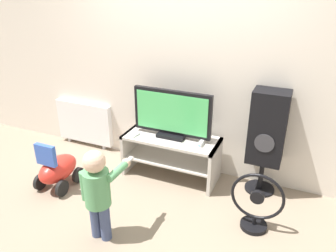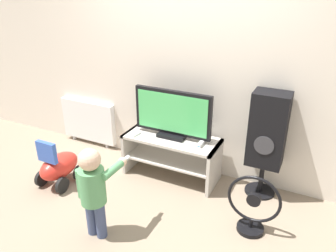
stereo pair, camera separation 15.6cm
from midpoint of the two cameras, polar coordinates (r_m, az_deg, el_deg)
The scene contains 11 objects.
ground_plane at distance 3.74m, azimuth 0.27°, elevation -10.25°, with size 16.00×16.00×0.00m, color gray.
wall_back at distance 3.66m, azimuth 4.06°, elevation 11.29°, with size 10.00×0.06×2.60m.
tv_stand at distance 3.74m, azimuth 1.81°, elevation -4.32°, with size 1.08×0.45×0.50m.
television at distance 3.57m, azimuth 2.04°, elevation 1.97°, with size 0.89×0.20×0.54m.
game_console at distance 3.53m, azimuth 7.20°, elevation -2.90°, with size 0.04×0.20×0.04m.
remote_primary at distance 3.71m, azimuth -4.38°, elevation -1.49°, with size 0.05×0.13×0.03m.
child at distance 2.88m, azimuth -11.31°, elevation -10.26°, with size 0.33×0.49×0.87m.
speaker_tower at distance 3.44m, azimuth 18.21°, elevation -1.02°, with size 0.35×0.32×1.14m.
floor_fan at distance 3.12m, azimuth 15.99°, elevation -13.46°, with size 0.48×0.25×0.58m.
ride_on_toy at distance 3.84m, azimuth -17.39°, elevation -6.70°, with size 0.34×0.50×0.57m.
radiator at distance 4.59m, azimuth -12.74°, elevation 0.86°, with size 0.83×0.08×0.62m.
Camera 2 is at (1.42, -2.73, 2.13)m, focal length 35.00 mm.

